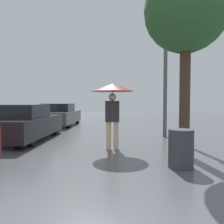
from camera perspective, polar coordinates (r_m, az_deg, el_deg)
name	(u,v)px	position (r m, az deg, el deg)	size (l,w,h in m)	color
pedestrian	(112,95)	(6.36, 0.10, 4.51)	(1.26, 1.26, 1.92)	beige
parked_car_middle	(23,123)	(8.67, -22.31, -2.78)	(1.84, 4.02, 1.30)	black
parked_car_farthest	(59,115)	(13.42, -13.67, -0.80)	(1.87, 4.09, 1.30)	#4C514C
tree	(186,13)	(6.37, 18.75, 23.37)	(2.13, 2.13, 4.77)	#473323
street_lamp	(165,75)	(9.02, 13.77, 9.41)	(0.26, 0.26, 4.46)	#515456
trash_bin	(181,148)	(4.89, 17.54, -9.08)	(0.53, 0.53, 0.81)	#38383D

